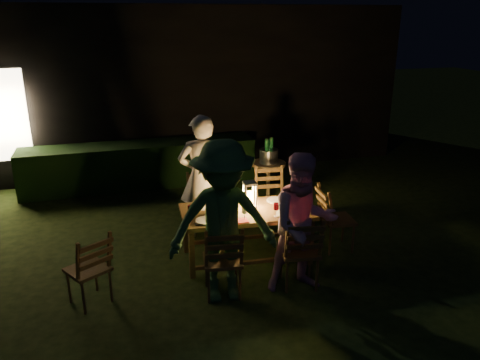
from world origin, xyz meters
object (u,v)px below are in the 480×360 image
object	(u,v)px
chair_far_left	(203,218)
person_opp_right	(303,224)
person_opp_left	(223,223)
bottle_table	(227,201)
chair_far_right	(271,211)
bottle_bucket_a	(267,154)
side_table	(269,168)
ice_bucket	(269,156)
chair_near_left	(223,272)
chair_end	(336,229)
chair_spare	(90,281)
bottle_bucket_b	(271,152)
chair_near_right	(299,263)
dining_table	(247,215)
lantern	(250,197)
person_house_side	(202,177)

from	to	relation	value
chair_far_left	person_opp_right	xyz separation A→B (m)	(0.79, -1.65, 0.53)
person_opp_left	bottle_table	bearing A→B (deg)	76.29
chair_far_right	bottle_bucket_a	xyz separation A→B (m)	(0.22, 0.84, 0.62)
side_table	ice_bucket	bearing A→B (deg)	0.00
chair_near_left	chair_far_right	size ratio (longest dim) A/B	0.99
chair_far_left	chair_end	size ratio (longest dim) A/B	1.01
chair_spare	bottle_bucket_b	bearing A→B (deg)	6.36
chair_near_right	bottle_bucket_b	xyz separation A→B (m)	(0.52, 2.45, 0.62)
dining_table	lantern	xyz separation A→B (m)	(0.05, 0.05, 0.22)
person_opp_left	chair_near_left	bearing A→B (deg)	91.65
chair_spare	person_house_side	size ratio (longest dim) A/B	0.51
chair_far_right	bottle_bucket_b	xyz separation A→B (m)	(0.32, 0.92, 0.62)
chair_near_right	person_opp_left	bearing A→B (deg)	-170.22
chair_end	ice_bucket	bearing A→B (deg)	-162.44
chair_far_left	lantern	bearing A→B (deg)	127.53
chair_far_right	bottle_bucket_b	distance (m)	1.16
side_table	bottle_bucket_b	distance (m)	0.26
lantern	chair_near_right	bearing A→B (deg)	-68.00
chair_far_left	bottle_bucket_a	bearing A→B (deg)	-140.81
chair_spare	chair_near_left	bearing A→B (deg)	-40.57
chair_near_left	lantern	size ratio (longest dim) A/B	2.68
chair_near_left	person_opp_left	world-z (taller)	person_opp_left
chair_end	side_table	world-z (taller)	chair_end
chair_far_right	ice_bucket	world-z (taller)	ice_bucket
dining_table	chair_near_right	xyz separation A→B (m)	(0.39, -0.80, -0.32)
chair_far_left	person_opp_left	xyz separation A→B (m)	(-0.11, -1.59, 0.63)
person_opp_left	bottle_bucket_a	xyz separation A→B (m)	(1.32, 2.36, 0.00)
person_house_side	side_table	size ratio (longest dim) A/B	2.33
person_opp_right	side_table	size ratio (longest dim) A/B	2.16
dining_table	chair_spare	size ratio (longest dim) A/B	1.88
person_house_side	bottle_bucket_a	world-z (taller)	person_house_side
person_house_side	person_opp_left	bearing A→B (deg)	90.00
chair_far_left	ice_bucket	world-z (taller)	ice_bucket
ice_bucket	person_house_side	bearing A→B (deg)	-148.82
dining_table	chair_far_right	world-z (taller)	chair_far_right
ice_bucket	bottle_bucket_a	world-z (taller)	bottle_bucket_a
chair_near_left	ice_bucket	world-z (taller)	ice_bucket
chair_near_left	person_opp_right	distance (m)	1.05
person_house_side	person_opp_left	xyz separation A→B (m)	(-0.11, -1.64, 0.03)
person_opp_left	side_table	size ratio (longest dim) A/B	2.42
chair_end	bottle_bucket_b	bearing A→B (deg)	-164.30
chair_near_right	person_opp_left	world-z (taller)	person_opp_left
chair_spare	bottle_bucket_a	distance (m)	3.49
lantern	person_opp_left	bearing A→B (deg)	-123.77
chair_far_left	person_house_side	bearing A→B (deg)	-86.15
chair_far_left	ice_bucket	size ratio (longest dim) A/B	3.13
chair_spare	lantern	size ratio (longest dim) A/B	2.56
bottle_table	chair_end	bearing A→B (deg)	-3.87
chair_far_left	person_opp_left	bearing A→B (deg)	92.75
chair_near_right	person_opp_right	world-z (taller)	person_opp_right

